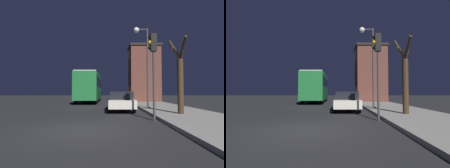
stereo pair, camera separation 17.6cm
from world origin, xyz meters
The scene contains 9 objects.
ground_plane centered at (0.00, 0.00, 0.00)m, with size 120.00×120.00×0.00m, color black.
brick_building centered at (5.64, 17.13, 3.96)m, with size 4.13×3.80×7.55m.
streetlamp centered at (3.71, 7.51, 4.83)m, with size 1.20×0.46×6.62m.
traffic_light centered at (3.20, 2.03, 3.15)m, with size 0.43×0.24×4.40m.
bare_tree centered at (5.16, 3.50, 2.27)m, with size 1.20×1.90×4.50m.
bus centered at (-1.74, 16.66, 2.26)m, with size 2.62×9.60×3.82m.
car_near_lane centered at (1.84, 6.64, 0.76)m, with size 1.85×4.61×1.46m.
car_mid_lane centered at (1.87, 17.07, 0.73)m, with size 1.71×4.45×1.40m.
car_far_lane centered at (1.73, 26.15, 0.74)m, with size 1.78×4.46×1.38m.
Camera 2 is at (1.21, -6.73, 1.46)m, focal length 28.00 mm.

